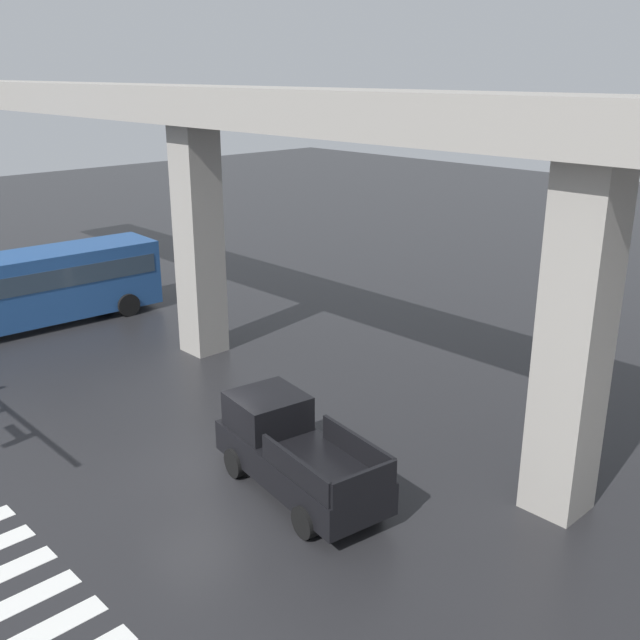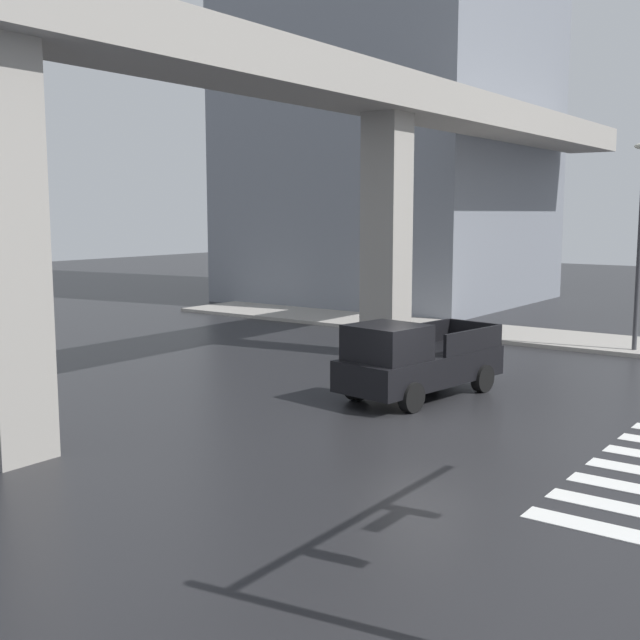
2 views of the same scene
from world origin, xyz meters
name	(u,v)px [view 1 (image 1 of 2)]	position (x,y,z in m)	size (l,w,h in m)	color
ground_plane	(196,474)	(0.00, 0.00, 0.00)	(120.00, 120.00, 0.00)	#232326
elevated_overpass	(344,137)	(0.00, 5.32, 8.13)	(57.81, 2.52, 9.37)	#9E9991
pickup_truck	(293,451)	(2.19, 1.39, 0.99)	(5.32, 2.64, 2.08)	black
city_bus	(24,286)	(-14.16, 1.66, 1.72)	(3.26, 10.93, 2.99)	#234C8C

